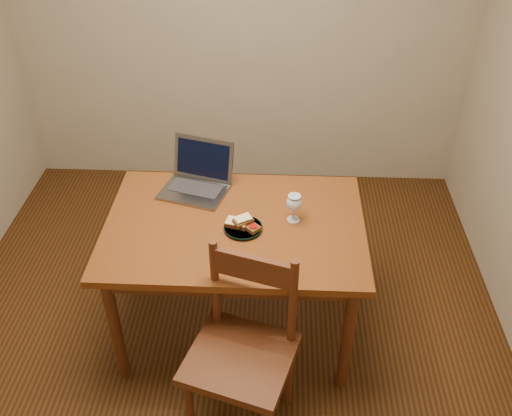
{
  "coord_description": "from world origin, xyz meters",
  "views": [
    {
      "loc": [
        0.29,
        -2.21,
        2.51
      ],
      "look_at": [
        0.18,
        0.07,
        0.8
      ],
      "focal_mm": 40.0,
      "sensor_mm": 36.0,
      "label": 1
    }
  ],
  "objects_px": {
    "plate": "(243,228)",
    "chair": "(242,345)",
    "milk_glass": "(294,208)",
    "laptop": "(198,176)",
    "table": "(235,237)"
  },
  "relations": [
    {
      "from": "chair",
      "to": "milk_glass",
      "type": "xyz_separation_m",
      "value": [
        0.22,
        0.63,
        0.29
      ]
    },
    {
      "from": "plate",
      "to": "milk_glass",
      "type": "relative_size",
      "value": 1.26
    },
    {
      "from": "plate",
      "to": "laptop",
      "type": "xyz_separation_m",
      "value": [
        -0.27,
        0.36,
        0.06
      ]
    },
    {
      "from": "table",
      "to": "plate",
      "type": "relative_size",
      "value": 6.76
    },
    {
      "from": "plate",
      "to": "chair",
      "type": "bearing_deg",
      "value": -86.97
    },
    {
      "from": "chair",
      "to": "milk_glass",
      "type": "distance_m",
      "value": 0.73
    },
    {
      "from": "table",
      "to": "milk_glass",
      "type": "distance_m",
      "value": 0.34
    },
    {
      "from": "plate",
      "to": "laptop",
      "type": "relative_size",
      "value": 0.47
    },
    {
      "from": "chair",
      "to": "milk_glass",
      "type": "bearing_deg",
      "value": 87.78
    },
    {
      "from": "chair",
      "to": "plate",
      "type": "bearing_deg",
      "value": 110.07
    },
    {
      "from": "table",
      "to": "milk_glass",
      "type": "bearing_deg",
      "value": 8.3
    },
    {
      "from": "chair",
      "to": "plate",
      "type": "relative_size",
      "value": 2.89
    },
    {
      "from": "chair",
      "to": "plate",
      "type": "height_order",
      "value": "chair"
    },
    {
      "from": "chair",
      "to": "laptop",
      "type": "relative_size",
      "value": 1.34
    },
    {
      "from": "laptop",
      "to": "chair",
      "type": "bearing_deg",
      "value": -55.81
    }
  ]
}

